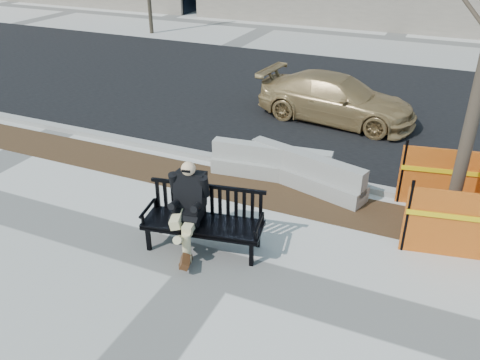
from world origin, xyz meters
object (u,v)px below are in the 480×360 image
object	(u,v)px
bench	(204,248)
tree_fence	(446,229)
jersey_barrier_left	(270,177)
seated_man	(190,244)
sedan	(334,120)
jersey_barrier_right	(305,186)

from	to	relation	value
bench	tree_fence	world-z (taller)	tree_fence
bench	jersey_barrier_left	bearing A→B (deg)	77.83
seated_man	sedan	xyz separation A→B (m)	(0.78, 6.76, 0.00)
jersey_barrier_left	jersey_barrier_right	xyz separation A→B (m)	(0.81, -0.11, 0.00)
jersey_barrier_right	jersey_barrier_left	bearing A→B (deg)	-171.89
seated_man	jersey_barrier_right	size ratio (longest dim) A/B	0.57
seated_man	sedan	world-z (taller)	seated_man
tree_fence	jersey_barrier_left	xyz separation A→B (m)	(-3.62, 0.62, 0.00)
bench	seated_man	size ratio (longest dim) A/B	1.34
tree_fence	sedan	xyz separation A→B (m)	(-3.21, 4.48, 0.00)
tree_fence	jersey_barrier_left	world-z (taller)	tree_fence
bench	tree_fence	xyz separation A→B (m)	(3.72, 2.28, 0.00)
tree_fence	seated_man	bearing A→B (deg)	-150.32
seated_man	tree_fence	world-z (taller)	tree_fence
seated_man	jersey_barrier_left	xyz separation A→B (m)	(0.37, 2.89, 0.00)
jersey_barrier_left	jersey_barrier_right	world-z (taller)	jersey_barrier_right
seated_man	bench	bearing A→B (deg)	-11.53
bench	jersey_barrier_left	distance (m)	2.90
jersey_barrier_right	tree_fence	bearing A→B (deg)	5.77
tree_fence	jersey_barrier_left	bearing A→B (deg)	170.33
bench	tree_fence	size ratio (longest dim) A/B	0.31
seated_man	jersey_barrier_right	world-z (taller)	seated_man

